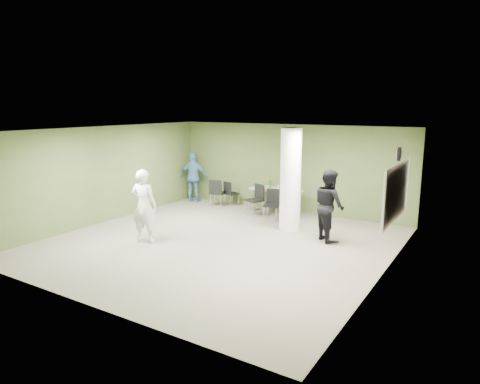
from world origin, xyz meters
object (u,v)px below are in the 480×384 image
Objects in this scene: folding_table at (276,191)px; woman_white at (144,206)px; man_black at (329,205)px; man_blue at (194,177)px; chair_back_left at (217,191)px.

folding_table is 0.94× the size of woman_white.
man_black is (2.41, -1.79, 0.18)m from folding_table.
man_blue is at bearing -82.56° from woman_white.
woman_white is 1.01× the size of man_black.
chair_back_left is 0.52× the size of man_blue.
man_black is at bearing -27.96° from folding_table.
folding_table reaches higher than chair_back_left.
man_black is at bearing -161.46° from woman_white.
folding_table is at bearing -123.55° from woman_white.
woman_white reaches higher than man_black.
chair_back_left is 1.17m from man_blue.
woman_white reaches higher than chair_back_left.
woman_white is 4.63m from man_blue.
chair_back_left is 4.18m from woman_white.
woman_white reaches higher than man_blue.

